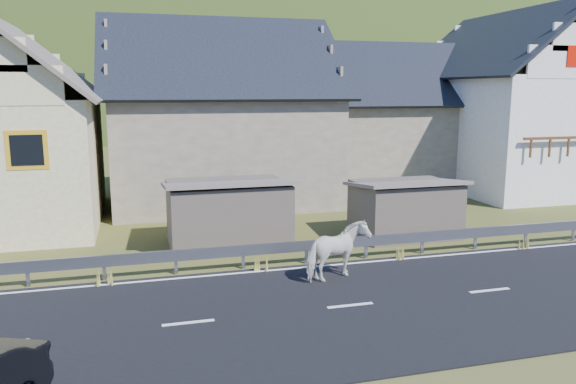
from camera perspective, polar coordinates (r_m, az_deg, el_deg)
name	(u,v)px	position (r m, az deg, el deg)	size (l,w,h in m)	color
ground	(350,307)	(14.38, 6.33, -11.53)	(160.00, 160.00, 0.00)	#444B19
road	(350,306)	(14.37, 6.33, -11.46)	(60.00, 7.00, 0.04)	black
lane_markings	(350,305)	(14.36, 6.33, -11.37)	(60.00, 6.60, 0.01)	silver
guardrail	(307,246)	(17.48, 1.90, -5.52)	(28.10, 0.09, 0.75)	#93969B
shed_left	(228,214)	(19.57, -6.16, -2.22)	(4.30, 3.30, 2.40)	#665B4F
shed_right	(404,209)	(21.14, 11.75, -1.72)	(3.80, 2.90, 2.20)	#665B4F
house_cream	(1,115)	(24.89, -27.14, 6.96)	(7.80, 9.80, 8.30)	#F9ECB5
house_stone_a	(218,104)	(27.67, -7.11, 8.82)	(10.80, 9.80, 8.90)	gray
house_stone_b	(389,109)	(32.56, 10.24, 8.26)	(9.80, 8.80, 8.10)	gray
house_white	(516,95)	(33.10, 22.12, 9.13)	(8.80, 10.80, 9.70)	white
mountain	(166,165)	(194.29, -12.29, 2.65)	(440.00, 280.00, 260.00)	#284017
horse	(337,251)	(15.98, 5.04, -6.00)	(1.93, 0.88, 1.63)	silver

